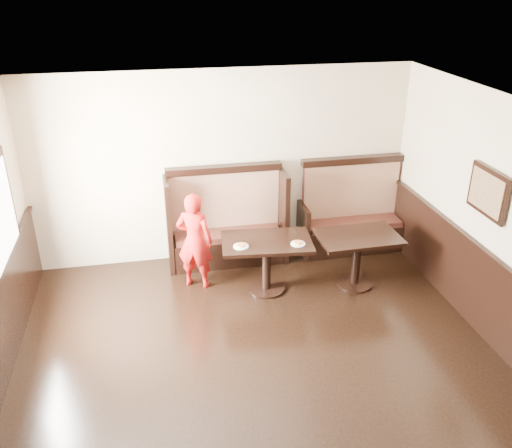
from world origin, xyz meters
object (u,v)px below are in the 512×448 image
object	(u,v)px
table_main	(267,252)
table_neighbor	(357,248)
booth_main	(227,228)
booth_neighbor	(351,219)
child	(195,241)

from	to	relation	value
table_main	table_neighbor	distance (m)	1.24
booth_main	table_main	xyz separation A→B (m)	(0.39, -0.96, 0.05)
booth_main	booth_neighbor	xyz separation A→B (m)	(1.95, -0.00, -0.05)
table_main	table_neighbor	xyz separation A→B (m)	(1.24, -0.11, -0.01)
table_neighbor	child	bearing A→B (deg)	167.75
booth_main	booth_neighbor	distance (m)	1.95
booth_neighbor	child	xyz separation A→B (m)	(-2.48, -0.65, 0.21)
table_main	child	distance (m)	0.98
booth_main	table_main	size ratio (longest dim) A/B	1.40
booth_main	child	distance (m)	0.85
table_neighbor	booth_neighbor	bearing A→B (deg)	72.03
booth_neighbor	child	world-z (taller)	booth_neighbor
booth_neighbor	booth_main	bearing A→B (deg)	179.95
table_main	child	xyz separation A→B (m)	(-0.92, 0.31, 0.11)
table_neighbor	child	distance (m)	2.20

